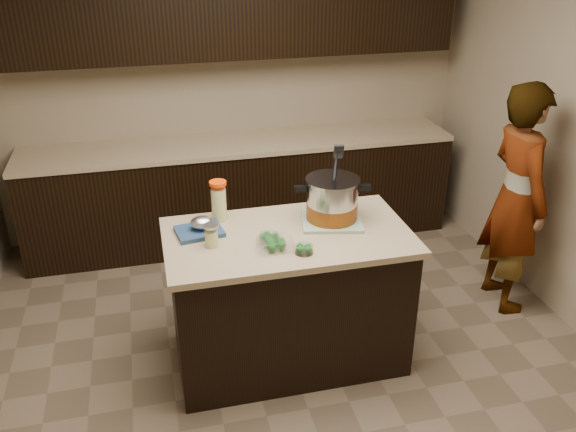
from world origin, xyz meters
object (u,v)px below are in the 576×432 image
object	(u,v)px
stock_pot	(332,202)
person	(516,199)
island	(288,297)
lemonade_pitcher	(219,202)

from	to	relation	value
stock_pot	person	xyz separation A→B (m)	(1.40, 0.16, -0.20)
island	stock_pot	size ratio (longest dim) A/B	3.10
island	lemonade_pitcher	world-z (taller)	lemonade_pitcher
island	stock_pot	distance (m)	0.66
island	person	size ratio (longest dim) A/B	0.88
stock_pot	lemonade_pitcher	distance (m)	0.69
lemonade_pitcher	stock_pot	bearing A→B (deg)	-14.79
stock_pot	lemonade_pitcher	world-z (taller)	stock_pot
lemonade_pitcher	person	xyz separation A→B (m)	(2.07, -0.02, -0.19)
lemonade_pitcher	person	distance (m)	2.07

